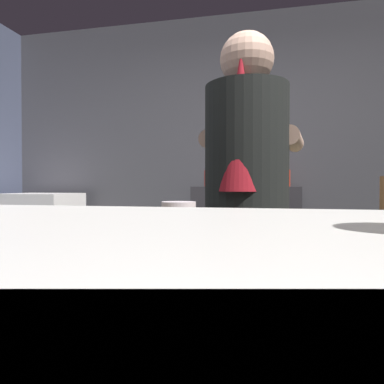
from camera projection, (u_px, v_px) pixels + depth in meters
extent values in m
cube|color=#4D4C53|center=(258.00, 156.00, 3.38)|extent=(5.20, 0.10, 2.70)
cube|color=#49422C|center=(317.00, 303.00, 1.83)|extent=(2.10, 0.60, 0.91)
cube|color=#343236|center=(246.00, 246.00, 3.14)|extent=(0.93, 0.36, 1.06)
cube|color=white|center=(41.00, 245.00, 3.39)|extent=(0.64, 0.55, 0.99)
cube|color=#262626|center=(43.00, 246.00, 3.06)|extent=(0.03, 0.03, 0.36)
cube|color=yellow|center=(12.00, 236.00, 3.14)|extent=(0.10, 0.01, 0.12)
cube|color=#29353E|center=(246.00, 333.00, 1.46)|extent=(0.28, 0.20, 0.91)
cylinder|color=black|center=(247.00, 156.00, 1.45)|extent=(0.34, 0.34, 0.56)
sphere|color=tan|center=(247.00, 59.00, 1.44)|extent=(0.22, 0.22, 0.22)
cone|color=maroon|center=(241.00, 121.00, 1.35)|extent=(0.18, 0.18, 0.54)
cylinder|color=tan|center=(217.00, 143.00, 1.66)|extent=(0.12, 0.33, 0.08)
cylinder|color=tan|center=(293.00, 140.00, 1.54)|extent=(0.12, 0.33, 0.08)
cylinder|color=silver|center=(179.00, 206.00, 2.08)|extent=(0.20, 0.20, 0.06)
cube|color=silver|center=(307.00, 215.00, 1.78)|extent=(0.24, 0.11, 0.01)
cylinder|color=red|center=(286.00, 178.00, 3.15)|extent=(0.07, 0.07, 0.15)
cylinder|color=red|center=(286.00, 167.00, 3.15)|extent=(0.03, 0.03, 0.06)
cylinder|color=white|center=(286.00, 163.00, 3.15)|extent=(0.04, 0.04, 0.01)
cylinder|color=#D5C778|center=(216.00, 177.00, 3.24)|extent=(0.06, 0.06, 0.17)
cylinder|color=#D5C778|center=(216.00, 164.00, 3.23)|extent=(0.03, 0.03, 0.07)
cylinder|color=#333333|center=(216.00, 160.00, 3.23)|extent=(0.03, 0.03, 0.01)
cylinder|color=red|center=(208.00, 178.00, 3.17)|extent=(0.07, 0.07, 0.15)
cylinder|color=red|center=(208.00, 167.00, 3.17)|extent=(0.03, 0.03, 0.06)
cylinder|color=white|center=(208.00, 163.00, 3.17)|extent=(0.04, 0.04, 0.01)
cylinder|color=black|center=(236.00, 180.00, 3.15)|extent=(0.07, 0.07, 0.12)
cylinder|color=black|center=(236.00, 170.00, 3.15)|extent=(0.03, 0.03, 0.05)
cylinder|color=red|center=(236.00, 167.00, 3.15)|extent=(0.04, 0.04, 0.01)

